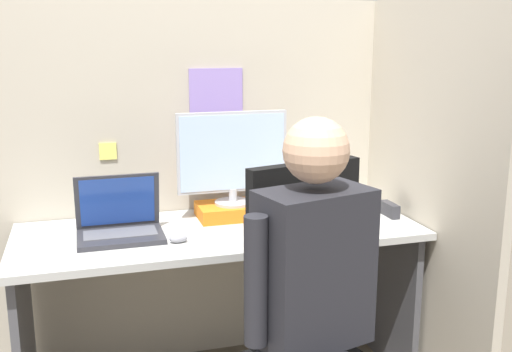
{
  "coord_description": "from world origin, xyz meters",
  "views": [
    {
      "loc": [
        -0.53,
        -2.0,
        1.49
      ],
      "look_at": [
        0.11,
        0.16,
        0.98
      ],
      "focal_mm": 42.0,
      "sensor_mm": 36.0,
      "label": 1
    }
  ],
  "objects_px": {
    "paper_box": "(233,210)",
    "person": "(315,296)",
    "carrot_toy": "(327,230)",
    "stapler": "(390,210)",
    "coffee_mug": "(305,198)",
    "office_chair": "(307,332)",
    "monitor": "(232,156)",
    "laptop": "(120,225)"
  },
  "relations": [
    {
      "from": "stapler",
      "to": "carrot_toy",
      "type": "xyz_separation_m",
      "value": [
        -0.37,
        -0.17,
        -0.01
      ]
    },
    {
      "from": "office_chair",
      "to": "stapler",
      "type": "bearing_deg",
      "value": 43.06
    },
    {
      "from": "laptop",
      "to": "stapler",
      "type": "relative_size",
      "value": 2.73
    },
    {
      "from": "carrot_toy",
      "to": "stapler",
      "type": "bearing_deg",
      "value": 24.62
    },
    {
      "from": "laptop",
      "to": "person",
      "type": "xyz_separation_m",
      "value": [
        0.52,
        -0.77,
        -0.03
      ]
    },
    {
      "from": "office_chair",
      "to": "coffee_mug",
      "type": "relative_size",
      "value": 10.67
    },
    {
      "from": "monitor",
      "to": "paper_box",
      "type": "bearing_deg",
      "value": -90.0
    },
    {
      "from": "monitor",
      "to": "person",
      "type": "relative_size",
      "value": 0.38
    },
    {
      "from": "person",
      "to": "coffee_mug",
      "type": "relative_size",
      "value": 12.53
    },
    {
      "from": "paper_box",
      "to": "coffee_mug",
      "type": "bearing_deg",
      "value": 6.24
    },
    {
      "from": "stapler",
      "to": "office_chair",
      "type": "height_order",
      "value": "office_chair"
    },
    {
      "from": "coffee_mug",
      "to": "office_chair",
      "type": "bearing_deg",
      "value": -110.38
    },
    {
      "from": "coffee_mug",
      "to": "paper_box",
      "type": "bearing_deg",
      "value": -173.76
    },
    {
      "from": "paper_box",
      "to": "carrot_toy",
      "type": "height_order",
      "value": "paper_box"
    },
    {
      "from": "person",
      "to": "coffee_mug",
      "type": "distance_m",
      "value": 1.01
    },
    {
      "from": "laptop",
      "to": "coffee_mug",
      "type": "distance_m",
      "value": 0.87
    },
    {
      "from": "carrot_toy",
      "to": "person",
      "type": "distance_m",
      "value": 0.62
    },
    {
      "from": "paper_box",
      "to": "person",
      "type": "distance_m",
      "value": 0.91
    },
    {
      "from": "carrot_toy",
      "to": "person",
      "type": "bearing_deg",
      "value": -116.34
    },
    {
      "from": "monitor",
      "to": "laptop",
      "type": "height_order",
      "value": "monitor"
    },
    {
      "from": "monitor",
      "to": "carrot_toy",
      "type": "bearing_deg",
      "value": -50.19
    },
    {
      "from": "carrot_toy",
      "to": "person",
      "type": "relative_size",
      "value": 0.11
    },
    {
      "from": "monitor",
      "to": "person",
      "type": "xyz_separation_m",
      "value": [
        0.02,
        -0.91,
        -0.26
      ]
    },
    {
      "from": "monitor",
      "to": "office_chair",
      "type": "bearing_deg",
      "value": -85.27
    },
    {
      "from": "monitor",
      "to": "office_chair",
      "type": "height_order",
      "value": "monitor"
    },
    {
      "from": "coffee_mug",
      "to": "laptop",
      "type": "bearing_deg",
      "value": -168.13
    },
    {
      "from": "paper_box",
      "to": "laptop",
      "type": "xyz_separation_m",
      "value": [
        -0.5,
        -0.14,
        0.02
      ]
    },
    {
      "from": "person",
      "to": "coffee_mug",
      "type": "bearing_deg",
      "value": 70.61
    },
    {
      "from": "monitor",
      "to": "coffee_mug",
      "type": "distance_m",
      "value": 0.42
    },
    {
      "from": "monitor",
      "to": "coffee_mug",
      "type": "relative_size",
      "value": 4.76
    },
    {
      "from": "paper_box",
      "to": "carrot_toy",
      "type": "xyz_separation_m",
      "value": [
        0.3,
        -0.35,
        -0.01
      ]
    },
    {
      "from": "stapler",
      "to": "person",
      "type": "bearing_deg",
      "value": -131.73
    },
    {
      "from": "monitor",
      "to": "coffee_mug",
      "type": "height_order",
      "value": "monitor"
    },
    {
      "from": "paper_box",
      "to": "person",
      "type": "height_order",
      "value": "person"
    },
    {
      "from": "stapler",
      "to": "carrot_toy",
      "type": "bearing_deg",
      "value": -155.38
    },
    {
      "from": "laptop",
      "to": "person",
      "type": "bearing_deg",
      "value": -55.96
    },
    {
      "from": "monitor",
      "to": "office_chair",
      "type": "distance_m",
      "value": 0.89
    },
    {
      "from": "office_chair",
      "to": "person",
      "type": "distance_m",
      "value": 0.26
    },
    {
      "from": "paper_box",
      "to": "person",
      "type": "xyz_separation_m",
      "value": [
        0.02,
        -0.91,
        -0.02
      ]
    },
    {
      "from": "office_chair",
      "to": "person",
      "type": "height_order",
      "value": "person"
    },
    {
      "from": "stapler",
      "to": "coffee_mug",
      "type": "height_order",
      "value": "coffee_mug"
    },
    {
      "from": "laptop",
      "to": "carrot_toy",
      "type": "xyz_separation_m",
      "value": [
        0.79,
        -0.21,
        -0.03
      ]
    }
  ]
}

